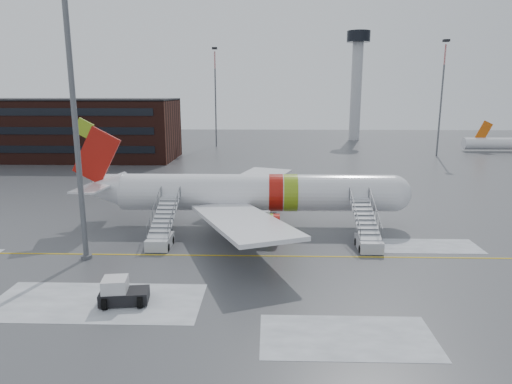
{
  "coord_description": "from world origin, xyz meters",
  "views": [
    {
      "loc": [
        5.44,
        -37.85,
        13.78
      ],
      "look_at": [
        4.18,
        6.26,
        4.0
      ],
      "focal_mm": 32.0,
      "sensor_mm": 36.0,
      "label": 1
    }
  ],
  "objects_px": {
    "airliner": "(247,193)",
    "pushback_tug": "(121,292)",
    "light_mast_near": "(71,78)",
    "airstair_fwd": "(367,235)",
    "airstair_aft": "(162,233)"
  },
  "relations": [
    {
      "from": "airliner",
      "to": "pushback_tug",
      "type": "xyz_separation_m",
      "value": [
        -7.51,
        -18.41,
        -2.63
      ]
    },
    {
      "from": "airliner",
      "to": "airstair_fwd",
      "type": "bearing_deg",
      "value": -30.41
    },
    {
      "from": "airstair_aft",
      "to": "light_mast_near",
      "type": "bearing_deg",
      "value": -146.16
    },
    {
      "from": "airliner",
      "to": "light_mast_near",
      "type": "height_order",
      "value": "light_mast_near"
    },
    {
      "from": "pushback_tug",
      "to": "airstair_fwd",
      "type": "bearing_deg",
      "value": 32.48
    },
    {
      "from": "airstair_fwd",
      "to": "light_mast_near",
      "type": "distance_m",
      "value": 28.1
    },
    {
      "from": "pushback_tug",
      "to": "airstair_aft",
      "type": "bearing_deg",
      "value": 90.23
    },
    {
      "from": "airliner",
      "to": "pushback_tug",
      "type": "relative_size",
      "value": 10.51
    },
    {
      "from": "airliner",
      "to": "pushback_tug",
      "type": "bearing_deg",
      "value": -112.21
    },
    {
      "from": "airstair_aft",
      "to": "pushback_tug",
      "type": "height_order",
      "value": "airstair_aft"
    },
    {
      "from": "airstair_fwd",
      "to": "airstair_aft",
      "type": "xyz_separation_m",
      "value": [
        -18.69,
        0.0,
        0.0
      ]
    },
    {
      "from": "pushback_tug",
      "to": "light_mast_near",
      "type": "bearing_deg",
      "value": 124.47
    },
    {
      "from": "airstair_fwd",
      "to": "light_mast_near",
      "type": "relative_size",
      "value": 0.27
    },
    {
      "from": "airstair_aft",
      "to": "pushback_tug",
      "type": "bearing_deg",
      "value": -89.77
    },
    {
      "from": "light_mast_near",
      "to": "airstair_fwd",
      "type": "bearing_deg",
      "value": 8.73
    }
  ]
}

